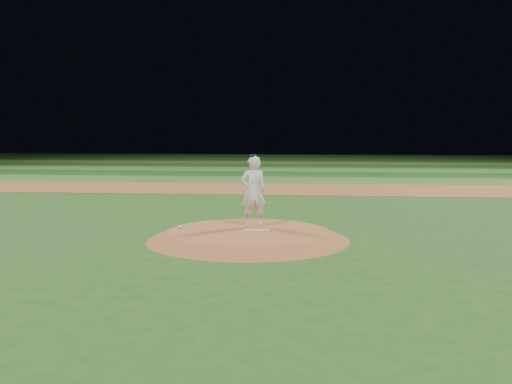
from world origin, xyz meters
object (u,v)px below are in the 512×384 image
pitchers_mound (248,235)px  pitcher_on_mound (253,191)px  pitching_rubber (257,230)px  rosin_bag (180,227)px

pitchers_mound → pitcher_on_mound: size_ratio=2.67×
pitching_rubber → pitcher_on_mound: bearing=100.9°
rosin_bag → pitching_rubber: bearing=-5.1°
pitching_rubber → pitcher_on_mound: (-0.19, 0.69, 0.99)m
pitchers_mound → pitching_rubber: 0.28m
pitcher_on_mound → pitchers_mound: bearing=-95.0°
pitcher_on_mound → rosin_bag: bearing=-165.9°
pitching_rubber → pitcher_on_mound: pitcher_on_mound is taller
pitchers_mound → pitcher_on_mound: pitcher_on_mound is taller
pitchers_mound → pitching_rubber: pitching_rubber is taller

